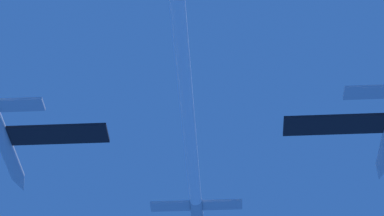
% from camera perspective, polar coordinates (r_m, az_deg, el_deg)
% --- Properties ---
extents(jet_lead, '(16.87, 58.24, 2.79)m').
position_cam_1_polar(jet_lead, '(60.88, -0.29, -0.55)').
color(jet_lead, '#B2BAC6').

